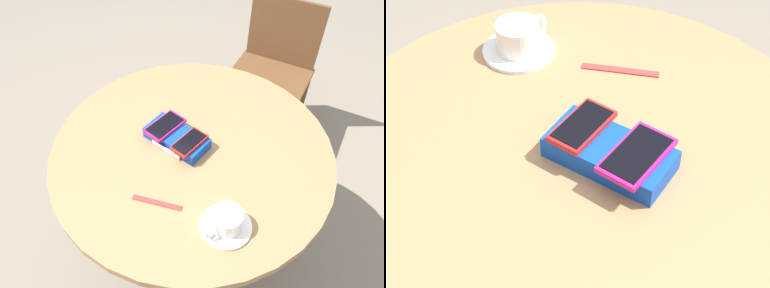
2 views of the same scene
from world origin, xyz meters
The scene contains 7 objects.
round_table centered at (0.00, 0.00, 0.60)m, with size 0.93×0.93×0.74m.
phone_box centered at (-0.06, 0.00, 0.76)m, with size 0.23×0.14×0.04m.
phone_magenta centered at (-0.11, 0.01, 0.78)m, with size 0.10×0.15×0.01m.
phone_red centered at (0.00, -0.02, 0.78)m, with size 0.09×0.13×0.01m.
saucer centered at (0.22, -0.21, 0.74)m, with size 0.15×0.15×0.01m, color white.
coffee_cup centered at (0.22, -0.22, 0.78)m, with size 0.09×0.11×0.06m.
lanyard_strap centered at (0.01, -0.24, 0.74)m, with size 0.15×0.02×0.00m, color red.
Camera 2 is at (-0.30, 0.70, 1.52)m, focal length 60.00 mm.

